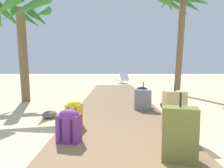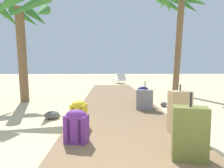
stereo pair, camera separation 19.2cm
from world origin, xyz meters
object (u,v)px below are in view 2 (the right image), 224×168
Objects in this scene: suitcase_tan at (180,112)px; suitcase_grey at (145,100)px; backpack_yellow at (79,113)px; palm_tree_near_right at (181,10)px; backpack_purple at (76,125)px; lounge_chair at (119,79)px; backpack_navy at (143,96)px; palm_tree_near_left at (20,20)px; suitcase_olive at (190,133)px.

suitcase_tan reaches higher than suitcase_grey.
palm_tree_near_right is (3.65, 4.65, 3.26)m from backpack_yellow.
palm_tree_near_right is at bearing 56.43° from backpack_purple.
lounge_chair reaches higher than backpack_purple.
backpack_purple is 11.61m from lounge_chair.
backpack_navy is 0.16× the size of palm_tree_near_left.
lounge_chair reaches higher than backpack_navy.
palm_tree_near_right is (3.58, 5.39, 3.26)m from backpack_purple.
suitcase_olive reaches higher than backpack_navy.
backpack_yellow is 2.47m from backpack_navy.
suitcase_tan reaches higher than backpack_purple.
suitcase_tan is 1.83m from suitcase_grey.
lounge_chair is (-0.03, 12.10, -0.07)m from suitcase_olive.
suitcase_tan is 0.50× the size of lounge_chair.
suitcase_olive is at bearing -104.36° from suitcase_tan.
palm_tree_near_right reaches higher than suitcase_tan.
suitcase_grey reaches higher than lounge_chair.
backpack_navy is 0.76× the size of suitcase_grey.
backpack_yellow is 0.61× the size of suitcase_olive.
backpack_purple is at bearing -167.41° from suitcase_tan.
suitcase_olive is 0.18× the size of palm_tree_near_right.
backpack_navy is 0.48m from suitcase_grey.
backpack_purple is 2.62m from suitcase_grey.
backpack_purple is 0.74m from backpack_yellow.
lounge_chair reaches higher than backpack_yellow.
palm_tree_near_left is 0.79× the size of palm_tree_near_right.
palm_tree_near_right is at bearing 14.92° from palm_tree_near_left.
suitcase_olive is 0.23× the size of palm_tree_near_left.
backpack_purple is 1.72m from suitcase_tan.
lounge_chair is (-2.17, 6.13, -3.27)m from palm_tree_near_right.
palm_tree_near_right is at bearing -70.47° from lounge_chair.
backpack_yellow is at bearing 95.45° from backpack_purple.
backpack_yellow is at bearing -136.48° from suitcase_grey.
palm_tree_near_right reaches higher than backpack_yellow.
backpack_yellow is at bearing -128.11° from palm_tree_near_right.
backpack_navy is at bearing 94.65° from suitcase_tan.
backpack_yellow is at bearing 168.16° from suitcase_tan.
backpack_navy is at bearing -89.46° from lounge_chair.
suitcase_tan is 1.11× the size of suitcase_grey.
backpack_purple is 1.54m from suitcase_olive.
backpack_purple is at bearing 158.05° from suitcase_olive.
lounge_chair is at bearing 82.20° from backpack_yellow.
suitcase_tan is at bearing -88.62° from lounge_chair.
suitcase_tan reaches higher than suitcase_olive.
palm_tree_near_right is at bearing 56.43° from suitcase_grey.
backpack_yellow is 6.75m from palm_tree_near_right.
lounge_chair is at bearing 63.73° from palm_tree_near_left.
suitcase_tan is at bearing -85.35° from backpack_navy.
backpack_yellow is at bearing -52.63° from palm_tree_near_left.
palm_tree_near_right reaches higher than backpack_purple.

